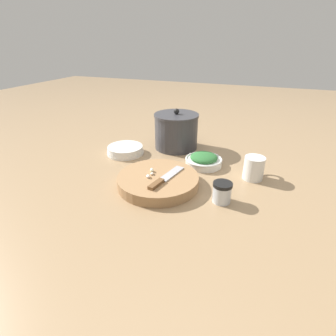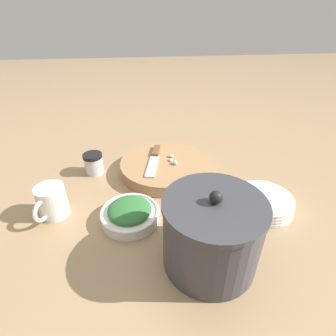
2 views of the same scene
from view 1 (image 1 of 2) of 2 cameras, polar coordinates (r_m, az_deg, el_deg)
ground_plane at (r=1.11m, az=1.45°, el=-1.63°), size 5.00×5.00×0.00m
cutting_board at (r=1.03m, az=-2.17°, el=-2.76°), size 0.32×0.32×0.04m
chef_knife at (r=0.99m, az=-0.77°, el=-2.29°), size 0.07×0.21×0.01m
garlic_cloves at (r=1.03m, az=-3.82°, el=-1.07°), size 0.03×0.07×0.01m
herb_bowl at (r=1.20m, az=7.77°, el=1.74°), size 0.17×0.17×0.06m
spice_jar at (r=0.94m, az=11.68°, el=-5.19°), size 0.07×0.07×0.08m
coffee_mug at (r=1.12m, az=18.23°, el=0.05°), size 0.08×0.12×0.10m
plate_stack at (r=1.33m, az=-9.27°, el=3.88°), size 0.18×0.18×0.04m
stock_pot at (r=1.37m, az=1.79°, el=8.03°), size 0.23×0.23×0.21m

